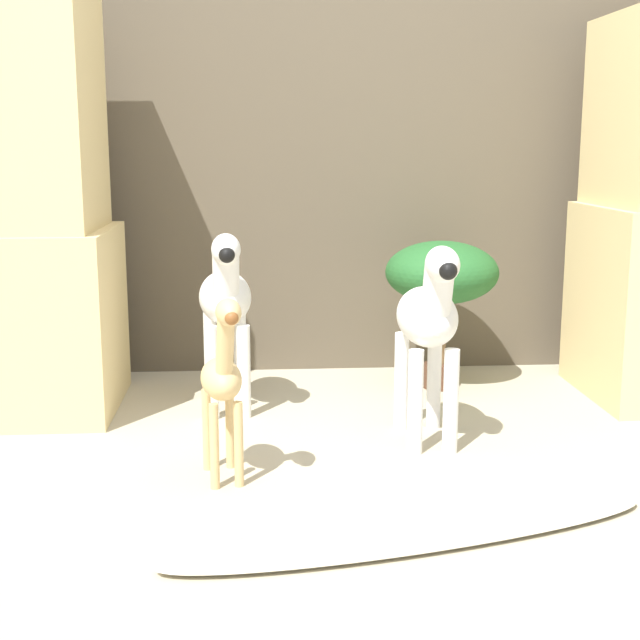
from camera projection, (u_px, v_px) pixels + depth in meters
name	position (u px, v px, depth m)	size (l,w,h in m)	color
ground_plane	(393.00, 490.00, 2.66)	(14.00, 14.00, 0.00)	#B2A88E
wall_back	(345.00, 124.00, 3.91)	(6.40, 0.08, 2.20)	brown
zebra_right	(429.00, 321.00, 2.98)	(0.20, 0.52, 0.70)	white
zebra_left	(225.00, 301.00, 3.36)	(0.22, 0.52, 0.70)	white
giraffe_figurine	(223.00, 375.00, 2.66)	(0.16, 0.37, 0.59)	tan
potted_palm_front	(442.00, 276.00, 3.67)	(0.47, 0.47, 0.62)	#513323
surfboard	(412.00, 532.00, 2.33)	(1.38, 0.56, 0.08)	silver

